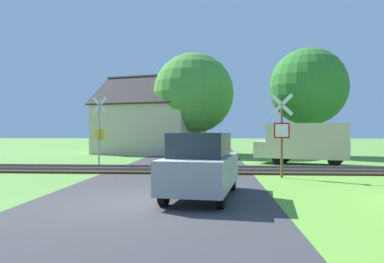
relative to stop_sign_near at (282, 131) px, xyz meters
name	(u,v)px	position (x,y,z in m)	size (l,w,h in m)	color
ground_plane	(150,203)	(-4.20, -5.37, -1.83)	(160.00, 160.00, 0.00)	#5B933D
road_asphalt	(162,191)	(-4.20, -3.37, -1.82)	(6.41, 80.00, 0.01)	#38383A
rail_track	(180,170)	(-4.20, 2.13, -1.77)	(60.00, 2.60, 0.22)	#422D1E
stop_sign_near	(282,131)	(0.00, 0.00, 0.00)	(0.87, 0.19, 3.29)	brown
crossing_sign_far	(99,128)	(-8.57, 4.20, 0.14)	(0.85, 0.27, 3.61)	#9E9EA5
house	(151,127)	(-7.87, 15.47, 0.33)	(9.47, 8.53, 6.41)	#C6B293
tree_right	(308,87)	(4.11, 12.80, 3.18)	(5.59, 5.59, 7.81)	#513823
tree_center	(194,93)	(-4.30, 14.04, 2.91)	(6.18, 6.18, 7.83)	#513823
mail_truck	(305,142)	(2.28, 6.04, -0.59)	(5.24, 3.55, 2.24)	beige
parked_car	(202,165)	(-2.94, -4.47, -0.93)	(2.19, 4.19, 1.78)	#99999E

